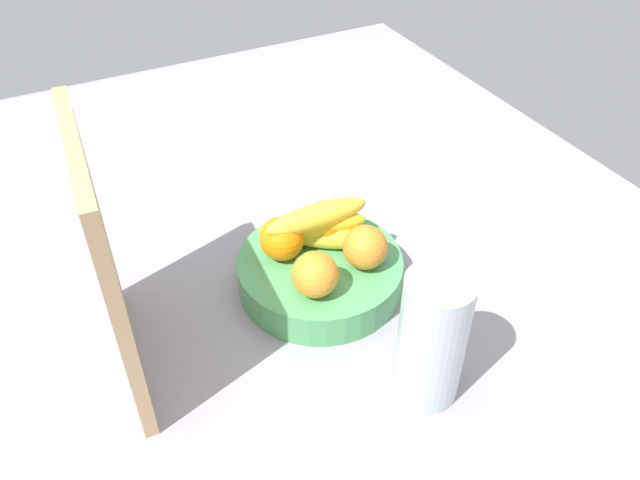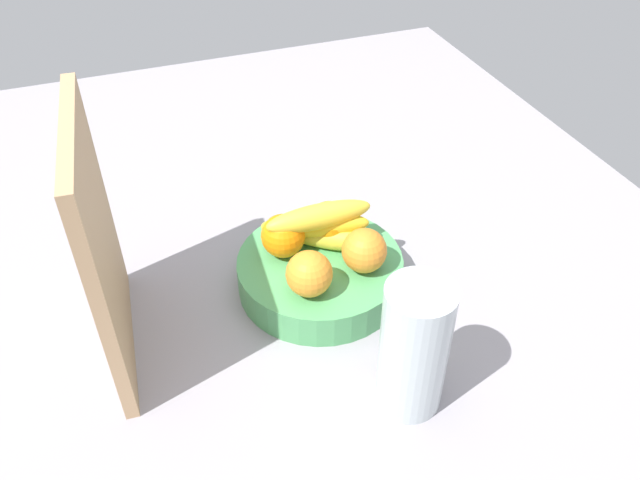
{
  "view_description": "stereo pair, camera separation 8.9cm",
  "coord_description": "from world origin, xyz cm",
  "px_view_note": "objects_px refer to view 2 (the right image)",
  "views": [
    {
      "loc": [
        -69.03,
        32.26,
        72.01
      ],
      "look_at": [
        -1.89,
        -2.1,
        9.57
      ],
      "focal_mm": 36.08,
      "sensor_mm": 36.0,
      "label": 1
    },
    {
      "loc": [
        -72.61,
        24.12,
        72.01
      ],
      "look_at": [
        -1.89,
        -2.1,
        9.57
      ],
      "focal_mm": 36.08,
      "sensor_mm": 36.0,
      "label": 2
    }
  ],
  "objects_px": {
    "fruit_bowl": "(320,273)",
    "orange_back_left": "(283,236)",
    "orange_front_left": "(309,274)",
    "banana_bunch": "(319,226)",
    "thermos_tumbler": "(414,348)",
    "orange_front_right": "(364,251)",
    "orange_center": "(329,222)",
    "cutting_board": "(101,248)"
  },
  "relations": [
    {
      "from": "fruit_bowl",
      "to": "orange_back_left",
      "type": "height_order",
      "value": "orange_back_left"
    },
    {
      "from": "fruit_bowl",
      "to": "orange_front_left",
      "type": "relative_size",
      "value": 3.78
    },
    {
      "from": "banana_bunch",
      "to": "thermos_tumbler",
      "type": "height_order",
      "value": "thermos_tumbler"
    },
    {
      "from": "orange_front_left",
      "to": "orange_front_right",
      "type": "distance_m",
      "value": 0.1
    },
    {
      "from": "banana_bunch",
      "to": "thermos_tumbler",
      "type": "bearing_deg",
      "value": -174.84
    },
    {
      "from": "orange_center",
      "to": "cutting_board",
      "type": "relative_size",
      "value": 0.19
    },
    {
      "from": "orange_center",
      "to": "orange_front_right",
      "type": "bearing_deg",
      "value": -163.39
    },
    {
      "from": "banana_bunch",
      "to": "orange_front_left",
      "type": "bearing_deg",
      "value": 152.23
    },
    {
      "from": "orange_back_left",
      "to": "orange_front_left",
      "type": "bearing_deg",
      "value": -174.71
    },
    {
      "from": "orange_back_left",
      "to": "cutting_board",
      "type": "xyz_separation_m",
      "value": [
        -0.05,
        0.26,
        0.09
      ]
    },
    {
      "from": "banana_bunch",
      "to": "orange_center",
      "type": "bearing_deg",
      "value": -65.08
    },
    {
      "from": "banana_bunch",
      "to": "cutting_board",
      "type": "height_order",
      "value": "cutting_board"
    },
    {
      "from": "cutting_board",
      "to": "banana_bunch",
      "type": "bearing_deg",
      "value": -78.02
    },
    {
      "from": "orange_front_right",
      "to": "thermos_tumbler",
      "type": "xyz_separation_m",
      "value": [
        -0.21,
        0.02,
        0.01
      ]
    },
    {
      "from": "fruit_bowl",
      "to": "orange_center",
      "type": "relative_size",
      "value": 3.78
    },
    {
      "from": "cutting_board",
      "to": "thermos_tumbler",
      "type": "bearing_deg",
      "value": -120.19
    },
    {
      "from": "orange_front_right",
      "to": "cutting_board",
      "type": "height_order",
      "value": "cutting_board"
    },
    {
      "from": "orange_back_left",
      "to": "banana_bunch",
      "type": "distance_m",
      "value": 0.06
    },
    {
      "from": "orange_back_left",
      "to": "banana_bunch",
      "type": "relative_size",
      "value": 0.39
    },
    {
      "from": "banana_bunch",
      "to": "cutting_board",
      "type": "distance_m",
      "value": 0.33
    },
    {
      "from": "fruit_bowl",
      "to": "orange_center",
      "type": "xyz_separation_m",
      "value": [
        0.04,
        -0.03,
        0.06
      ]
    },
    {
      "from": "fruit_bowl",
      "to": "orange_front_right",
      "type": "relative_size",
      "value": 3.78
    },
    {
      "from": "fruit_bowl",
      "to": "cutting_board",
      "type": "distance_m",
      "value": 0.34
    },
    {
      "from": "orange_front_left",
      "to": "orange_center",
      "type": "relative_size",
      "value": 1.0
    },
    {
      "from": "banana_bunch",
      "to": "thermos_tumbler",
      "type": "distance_m",
      "value": 0.28
    },
    {
      "from": "orange_front_left",
      "to": "thermos_tumbler",
      "type": "distance_m",
      "value": 0.2
    },
    {
      "from": "orange_back_left",
      "to": "cutting_board",
      "type": "bearing_deg",
      "value": 100.26
    },
    {
      "from": "thermos_tumbler",
      "to": "orange_front_left",
      "type": "bearing_deg",
      "value": 21.58
    },
    {
      "from": "orange_back_left",
      "to": "banana_bunch",
      "type": "xyz_separation_m",
      "value": [
        -0.0,
        -0.06,
        0.01
      ]
    },
    {
      "from": "fruit_bowl",
      "to": "banana_bunch",
      "type": "xyz_separation_m",
      "value": [
        0.03,
        -0.01,
        0.07
      ]
    },
    {
      "from": "orange_center",
      "to": "banana_bunch",
      "type": "bearing_deg",
      "value": 114.92
    },
    {
      "from": "orange_back_left",
      "to": "orange_front_right",
      "type": "bearing_deg",
      "value": -126.15
    },
    {
      "from": "orange_center",
      "to": "thermos_tumbler",
      "type": "xyz_separation_m",
      "value": [
        -0.29,
        -0.0,
        0.01
      ]
    },
    {
      "from": "fruit_bowl",
      "to": "orange_front_right",
      "type": "xyz_separation_m",
      "value": [
        -0.04,
        -0.06,
        0.06
      ]
    },
    {
      "from": "orange_front_right",
      "to": "orange_back_left",
      "type": "relative_size",
      "value": 1.0
    },
    {
      "from": "fruit_bowl",
      "to": "orange_center",
      "type": "height_order",
      "value": "orange_center"
    },
    {
      "from": "orange_front_left",
      "to": "orange_back_left",
      "type": "relative_size",
      "value": 1.0
    },
    {
      "from": "thermos_tumbler",
      "to": "orange_center",
      "type": "bearing_deg",
      "value": 0.58
    },
    {
      "from": "orange_front_left",
      "to": "banana_bunch",
      "type": "xyz_separation_m",
      "value": [
        0.09,
        -0.05,
        0.01
      ]
    },
    {
      "from": "orange_front_right",
      "to": "orange_back_left",
      "type": "height_order",
      "value": "same"
    },
    {
      "from": "thermos_tumbler",
      "to": "orange_front_right",
      "type": "bearing_deg",
      "value": -6.03
    },
    {
      "from": "orange_center",
      "to": "banana_bunch",
      "type": "xyz_separation_m",
      "value": [
        -0.01,
        0.02,
        0.01
      ]
    }
  ]
}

